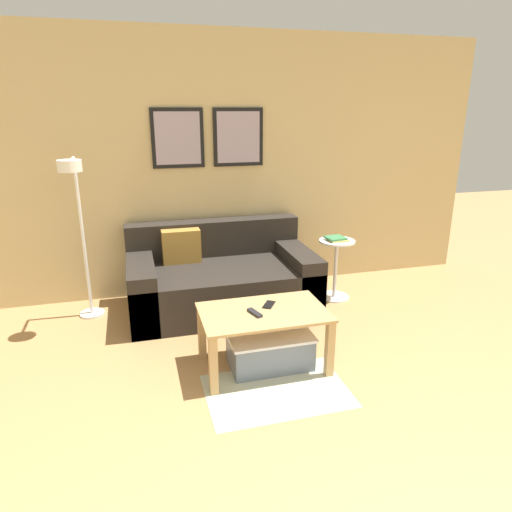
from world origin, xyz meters
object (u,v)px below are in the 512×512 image
(floor_lamp, at_px, (77,213))
(book_stack, at_px, (337,239))
(storage_bin, at_px, (270,350))
(side_table, at_px, (336,264))
(coffee_table, at_px, (264,322))
(cell_phone, at_px, (269,305))
(remote_control, at_px, (255,313))
(couch, at_px, (221,279))

(floor_lamp, bearing_deg, book_stack, -0.97)
(storage_bin, height_order, side_table, side_table)
(coffee_table, bearing_deg, storage_bin, -9.62)
(floor_lamp, relative_size, cell_phone, 10.40)
(remote_control, bearing_deg, coffee_table, 5.98)
(floor_lamp, bearing_deg, side_table, -0.81)
(couch, relative_size, coffee_table, 1.89)
(coffee_table, height_order, cell_phone, cell_phone)
(coffee_table, distance_m, cell_phone, 0.14)
(storage_bin, bearing_deg, side_table, 46.42)
(couch, distance_m, coffee_table, 1.17)
(remote_control, bearing_deg, storage_bin, -6.06)
(couch, height_order, remote_control, couch)
(coffee_table, distance_m, floor_lamp, 1.81)
(book_stack, xyz_separation_m, cell_phone, (-0.98, -0.96, -0.17))
(storage_bin, distance_m, cell_phone, 0.33)
(floor_lamp, bearing_deg, couch, 3.48)
(floor_lamp, xyz_separation_m, remote_control, (1.22, -1.12, -0.56))
(remote_control, relative_size, cell_phone, 1.07)
(side_table, xyz_separation_m, book_stack, (-0.01, -0.01, 0.26))
(coffee_table, distance_m, storage_bin, 0.23)
(coffee_table, bearing_deg, cell_phone, 52.90)
(couch, distance_m, book_stack, 1.20)
(storage_bin, bearing_deg, remote_control, -169.08)
(coffee_table, xyz_separation_m, book_stack, (1.05, 1.05, 0.26))
(couch, bearing_deg, side_table, -5.30)
(side_table, relative_size, cell_phone, 4.32)
(couch, bearing_deg, floor_lamp, -176.52)
(storage_bin, xyz_separation_m, side_table, (1.01, 1.06, 0.23))
(couch, height_order, storage_bin, couch)
(book_stack, bearing_deg, remote_control, -136.14)
(floor_lamp, height_order, remote_control, floor_lamp)
(coffee_table, height_order, remote_control, remote_control)
(coffee_table, relative_size, book_stack, 4.40)
(book_stack, distance_m, cell_phone, 1.38)
(coffee_table, bearing_deg, book_stack, 44.98)
(couch, distance_m, cell_phone, 1.10)
(storage_bin, xyz_separation_m, cell_phone, (0.02, 0.10, 0.32))
(side_table, xyz_separation_m, cell_phone, (-0.99, -0.96, 0.09))
(book_stack, relative_size, cell_phone, 1.48)
(couch, height_order, coffee_table, couch)
(couch, relative_size, cell_phone, 12.29)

